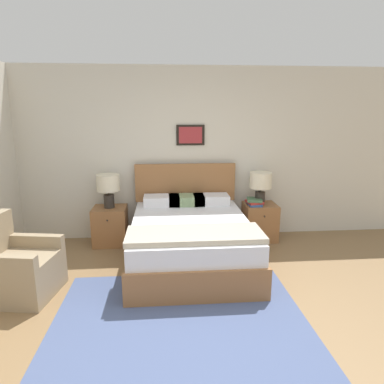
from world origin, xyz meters
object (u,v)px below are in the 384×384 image
at_px(nightstand_by_door, 260,222).
at_px(table_lamp_by_door, 261,183).
at_px(table_lamp_near_window, 108,185).
at_px(nightstand_near_window, 110,226).
at_px(armchair, 17,269).
at_px(bed, 190,238).

bearing_deg(nightstand_by_door, table_lamp_by_door, 159.81).
bearing_deg(table_lamp_by_door, table_lamp_near_window, 180.00).
bearing_deg(nightstand_near_window, armchair, -118.69).
xyz_separation_m(table_lamp_near_window, table_lamp_by_door, (2.26, 0.00, 0.00)).
height_order(table_lamp_near_window, table_lamp_by_door, same).
bearing_deg(armchair, table_lamp_by_door, 124.41).
bearing_deg(table_lamp_by_door, bed, -145.86).
height_order(bed, table_lamp_near_window, bed).
relative_size(bed, table_lamp_by_door, 4.07).
distance_m(armchair, table_lamp_near_window, 1.73).
height_order(nightstand_near_window, table_lamp_by_door, table_lamp_by_door).
bearing_deg(nightstand_by_door, armchair, -155.04).
relative_size(nightstand_by_door, table_lamp_by_door, 1.14).
relative_size(armchair, nightstand_near_window, 1.54).
relative_size(table_lamp_near_window, table_lamp_by_door, 1.00).
bearing_deg(nightstand_by_door, table_lamp_near_window, 179.87).
height_order(bed, nightstand_near_window, bed).
distance_m(armchair, table_lamp_by_door, 3.41).
bearing_deg(table_lamp_by_door, nightstand_by_door, -20.19).
relative_size(bed, nightstand_near_window, 3.58).
relative_size(nightstand_near_window, table_lamp_by_door, 1.14).
distance_m(bed, table_lamp_near_window, 1.48).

